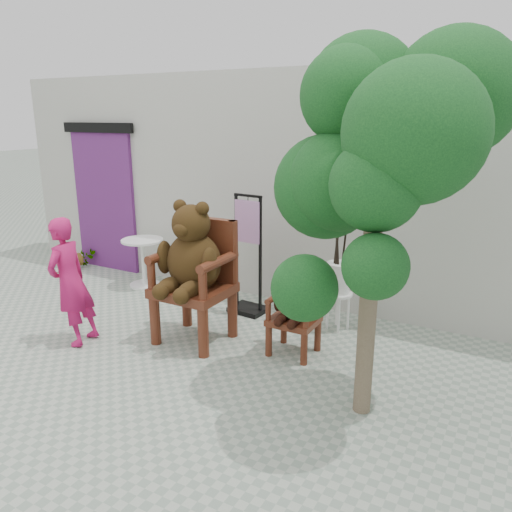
% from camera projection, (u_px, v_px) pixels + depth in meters
% --- Properties ---
extents(ground_plane, '(60.00, 60.00, 0.00)m').
position_uv_depth(ground_plane, '(146.00, 383.00, 4.70)').
color(ground_plane, '#959E8D').
rests_on(ground_plane, ground).
extents(back_wall, '(9.00, 1.00, 3.00)m').
position_uv_depth(back_wall, '(289.00, 185.00, 6.90)').
color(back_wall, '#B7B5AB').
rests_on(back_wall, ground).
extents(doorway, '(1.40, 0.11, 2.33)m').
position_uv_depth(doorway, '(105.00, 198.00, 7.96)').
color(doorway, '#5C2164').
rests_on(doorway, ground).
extents(chair_big, '(0.77, 0.83, 1.58)m').
position_uv_depth(chair_big, '(194.00, 262.00, 5.39)').
color(chair_big, '#431B0E').
rests_on(chair_big, ground).
extents(chair_small, '(0.48, 0.49, 0.91)m').
position_uv_depth(chair_small, '(295.00, 305.00, 5.18)').
color(chair_small, '#431B0E').
rests_on(chair_small, ground).
extents(person, '(0.41, 0.56, 1.39)m').
position_uv_depth(person, '(70.00, 282.00, 5.39)').
color(person, '#B61657').
rests_on(person, ground).
extents(cafe_table, '(0.60, 0.60, 0.70)m').
position_uv_depth(cafe_table, '(143.00, 257.00, 7.28)').
color(cafe_table, white).
rests_on(cafe_table, ground).
extents(display_stand, '(0.48, 0.39, 1.51)m').
position_uv_depth(display_stand, '(248.00, 268.00, 6.26)').
color(display_stand, black).
rests_on(display_stand, ground).
extents(stool_bucket, '(0.32, 0.32, 1.45)m').
position_uv_depth(stool_bucket, '(339.00, 277.00, 5.72)').
color(stool_bucket, white).
rests_on(stool_bucket, ground).
extents(tree, '(1.87, 1.71, 3.08)m').
position_uv_depth(tree, '(378.00, 140.00, 3.80)').
color(tree, brown).
rests_on(tree, ground).
extents(potted_plant, '(0.37, 0.34, 0.36)m').
position_uv_depth(potted_plant, '(82.00, 257.00, 8.22)').
color(potted_plant, '#0E3415').
rests_on(potted_plant, ground).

